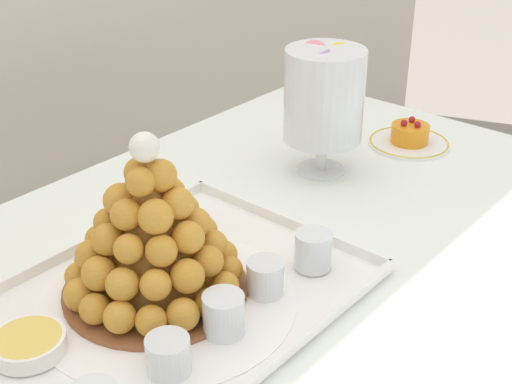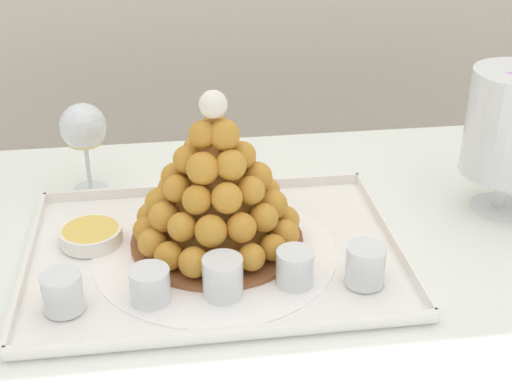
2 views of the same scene
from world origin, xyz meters
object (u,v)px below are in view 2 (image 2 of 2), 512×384
Objects in this scene: dessert_cup_centre at (223,278)px; dessert_cup_right at (365,266)px; dessert_cup_mid_left at (150,286)px; creme_brulee_ramekin at (91,235)px; croquembouche at (216,190)px; dessert_cup_left at (63,294)px; dessert_cup_mid_right at (295,269)px; serving_tray at (215,254)px; wine_glass at (83,130)px.

dessert_cup_right reaches higher than dessert_cup_centre.
dessert_cup_mid_left is 0.19m from creme_brulee_ramekin.
dessert_cup_mid_left is at bearing -127.04° from croquembouche.
dessert_cup_left is 0.32m from dessert_cup_mid_right.
dessert_cup_left is at bearing -179.02° from dessert_cup_centre.
croquembouche is at bearing -7.85° from creme_brulee_ramekin.
dessert_cup_centre is 0.25m from creme_brulee_ramekin.
creme_brulee_ramekin is at bearing 81.76° from dessert_cup_left.
croquembouche is at bearing 145.57° from dessert_cup_right.
dessert_cup_centre is 0.10m from dessert_cup_mid_right.
dessert_cup_centre is at bearing -179.51° from dessert_cup_right.
creme_brulee_ramekin is (-0.19, 0.06, 0.02)m from serving_tray.
wine_glass is (-0.11, 0.35, 0.09)m from dessert_cup_mid_left.
dessert_cup_right is (0.20, -0.13, -0.06)m from croquembouche.
wine_glass is at bearing 88.62° from dessert_cup_left.
creme_brulee_ramekin is at bearing 152.92° from dessert_cup_mid_right.
creme_brulee_ramekin is at bearing -85.39° from wine_glass.
serving_tray is 9.74× the size of dessert_cup_centre.
dessert_cup_left reaches higher than dessert_cup_mid_right.
serving_tray is 0.10m from croquembouche.
dessert_cup_right is 0.61× the size of creme_brulee_ramekin.
dessert_cup_mid_right is (0.32, 0.02, -0.00)m from dessert_cup_left.
croquembouche is (0.01, 0.03, 0.09)m from serving_tray.
dessert_cup_mid_left is 0.10m from dessert_cup_centre.
croquembouche reaches higher than creme_brulee_ramekin.
creme_brulee_ramekin is (0.02, 0.17, -0.01)m from dessert_cup_left.
dessert_cup_right is 0.54m from wine_glass.
creme_brulee_ramekin is at bearing 157.48° from dessert_cup_right.
dessert_cup_left is 0.21m from dessert_cup_centre.
croquembouche reaches higher than dessert_cup_right.
dessert_cup_mid_right reaches higher than serving_tray.
dessert_cup_mid_left is 0.34× the size of wine_glass.
dessert_cup_right reaches higher than creme_brulee_ramekin.
dessert_cup_left is 0.11m from dessert_cup_mid_left.
wine_glass is at bearing 133.60° from croquembouche.
dessert_cup_left is 1.02× the size of dessert_cup_mid_right.
wine_glass reaches higher than dessert_cup_mid_left.
dessert_cup_mid_left is 0.97× the size of dessert_cup_centre.
dessert_cup_left is 0.57× the size of creme_brulee_ramekin.
croquembouche is 0.27m from dessert_cup_left.
dessert_cup_left is at bearing -179.26° from dessert_cup_right.
croquembouche reaches higher than dessert_cup_centre.
dessert_cup_mid_right is at bearing -27.08° from creme_brulee_ramekin.
dessert_cup_left is 0.34× the size of wine_glass.
dessert_cup_right reaches higher than dessert_cup_mid_left.
dessert_cup_centre is 0.98× the size of dessert_cup_right.
serving_tray is 10.03× the size of dessert_cup_mid_left.
dessert_cup_left reaches higher than serving_tray.
dessert_cup_left is (-0.21, -0.11, 0.03)m from serving_tray.
dessert_cup_mid_right reaches higher than dessert_cup_mid_left.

